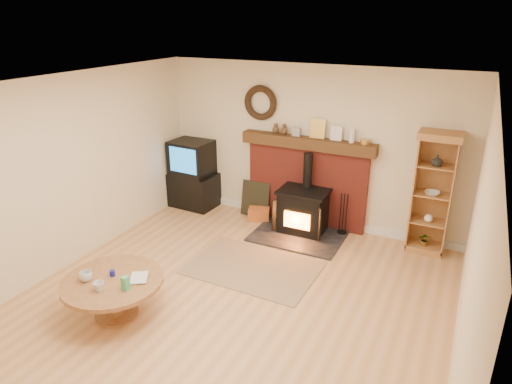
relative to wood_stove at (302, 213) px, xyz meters
The scene contains 11 objects.
ground 2.30m from the wood_stove, 92.36° to the right, with size 5.50×5.50×0.00m, color tan.
room_shell 2.57m from the wood_stove, 92.93° to the right, with size 5.02×5.52×2.61m.
chimney_breast 0.61m from the wood_stove, 103.17° to the left, with size 2.20×0.22×1.78m.
wood_stove is the anchor object (origin of this frame).
area_rug 1.39m from the wood_stove, 99.00° to the right, with size 1.74×1.20×0.01m, color brown.
tv_unit 2.21m from the wood_stove, behind, with size 0.86×0.63×1.22m.
curio_cabinet 1.96m from the wood_stove, ahead, with size 0.58×0.42×1.80m.
firelog_box 0.87m from the wood_stove, behind, with size 0.35×0.22×0.22m, color orange.
leaning_painting 1.01m from the wood_stove, 163.97° to the left, with size 0.51×0.03×0.62m, color black.
fire_tools 0.68m from the wood_stove, 20.66° to the left, with size 0.16×0.16×0.70m.
coffee_table 3.22m from the wood_stove, 111.52° to the right, with size 1.15×1.15×0.64m.
Camera 1 is at (2.34, -3.99, 3.30)m, focal length 32.00 mm.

